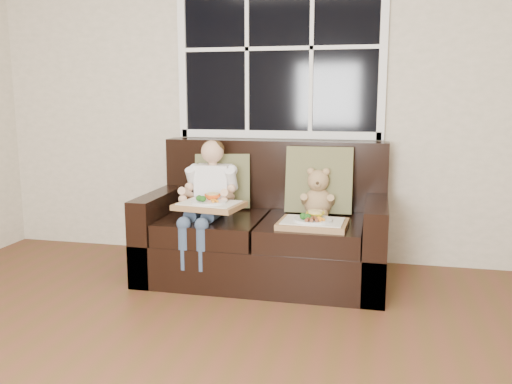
% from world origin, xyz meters
% --- Properties ---
extents(room_walls, '(4.52, 5.02, 2.71)m').
position_xyz_m(room_walls, '(0.00, 0.00, 1.59)').
color(room_walls, beige).
rests_on(room_walls, ground).
extents(window_back, '(1.62, 0.04, 1.37)m').
position_xyz_m(window_back, '(0.11, 2.48, 1.65)').
color(window_back, black).
rests_on(window_back, room_walls).
extents(loveseat, '(1.70, 0.92, 0.96)m').
position_xyz_m(loveseat, '(0.11, 2.02, 0.31)').
color(loveseat, black).
rests_on(loveseat, ground).
extents(pillow_left, '(0.44, 0.28, 0.42)m').
position_xyz_m(pillow_left, '(-0.26, 2.17, 0.65)').
color(pillow_left, '#65653E').
rests_on(pillow_left, loveseat).
extents(pillow_right, '(0.49, 0.23, 0.49)m').
position_xyz_m(pillow_right, '(0.47, 2.17, 0.69)').
color(pillow_right, '#65653E').
rests_on(pillow_right, loveseat).
extents(child, '(0.36, 0.59, 0.82)m').
position_xyz_m(child, '(-0.28, 1.90, 0.63)').
color(child, white).
rests_on(child, loveseat).
extents(teddy_bear, '(0.21, 0.27, 0.36)m').
position_xyz_m(teddy_bear, '(0.48, 2.06, 0.59)').
color(teddy_bear, tan).
rests_on(teddy_bear, loveseat).
extents(tray_left, '(0.47, 0.39, 0.10)m').
position_xyz_m(tray_left, '(-0.21, 1.71, 0.57)').
color(tray_left, olive).
rests_on(tray_left, child).
extents(tray_right, '(0.46, 0.36, 0.10)m').
position_xyz_m(tray_right, '(0.49, 1.72, 0.48)').
color(tray_right, olive).
rests_on(tray_right, loveseat).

